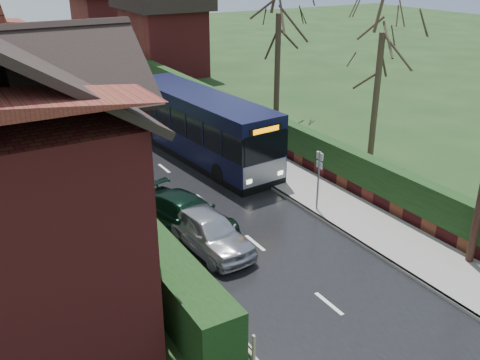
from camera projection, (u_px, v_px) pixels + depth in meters
ground at (288, 271)px, 16.84m from camera, size 140.00×140.00×0.00m
road at (164, 169)px, 24.77m from camera, size 6.00×100.00×0.02m
pavement at (243, 152)px, 26.72m from camera, size 2.50×100.00×0.14m
kerb_right at (222, 156)px, 26.17m from camera, size 0.12×100.00×0.14m
kerb_left at (99, 181)px, 23.34m from camera, size 0.12×100.00×0.10m
front_hedge at (115, 215)px, 18.68m from camera, size 1.20×16.00×1.60m
picket_fence at (137, 219)px, 19.17m from camera, size 0.10×16.00×0.90m
right_wall_hedge at (269, 129)px, 27.07m from camera, size 0.60×50.00×1.80m
bus at (200, 126)px, 25.65m from camera, size 3.24×10.47×3.13m
car_silver at (209, 231)px, 17.88m from camera, size 1.92×4.06×1.34m
car_green at (188, 215)px, 19.02m from camera, size 2.87×4.74×1.29m
car_distant at (62, 57)px, 47.44m from camera, size 1.73×3.97×1.27m
bus_stop_sign at (319, 173)px, 20.03m from camera, size 0.08×0.38×2.49m
tree_right_near at (384, 23)px, 23.26m from camera, size 3.98×3.98×8.60m
tree_right_far at (279, 5)px, 29.65m from camera, size 4.52×4.52×8.74m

